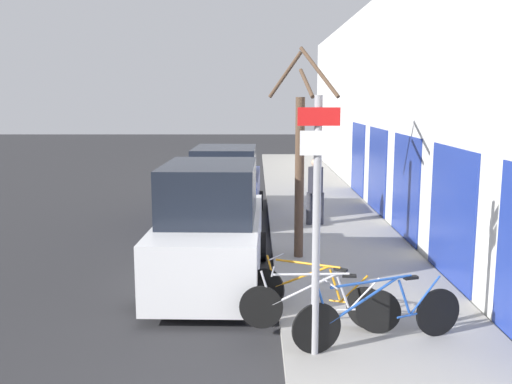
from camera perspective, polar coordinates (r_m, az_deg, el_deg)
ground_plane at (r=15.73m, az=-2.06°, el=-3.45°), size 80.00×80.00×0.00m
sidewalk_curb at (r=18.54m, az=6.35°, el=-1.29°), size 3.20×32.00×0.15m
building_facade at (r=18.41m, az=12.03°, el=8.31°), size 0.23×32.00×6.50m
signpost at (r=7.29m, az=6.35°, el=-2.50°), size 0.52×0.12×3.38m
bicycle_0 at (r=8.13m, az=12.50°, el=-12.02°), size 2.45×0.84×0.96m
bicycle_1 at (r=8.44m, az=6.58°, el=-11.23°), size 2.32×0.44×0.89m
bicycle_2 at (r=8.94m, az=6.11°, el=-10.05°), size 1.99×1.29×0.87m
parked_car_0 at (r=10.82m, az=-4.25°, el=-3.79°), size 2.14×4.73×2.31m
parked_car_1 at (r=16.31m, az=-2.80°, el=0.48°), size 2.19×4.67×2.13m
pedestrian_near at (r=15.17m, az=6.23°, el=0.55°), size 0.47×0.39×1.78m
street_tree at (r=11.85m, az=4.71°, el=2.82°), size 1.34×1.39×4.37m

